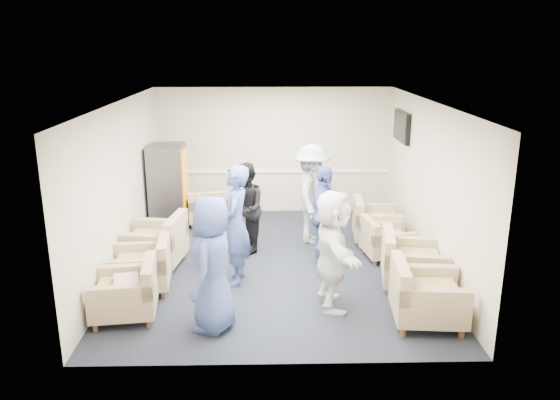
{
  "coord_description": "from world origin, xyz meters",
  "views": [
    {
      "loc": [
        -0.13,
        -8.56,
        3.61
      ],
      "look_at": [
        0.07,
        0.2,
        1.06
      ],
      "focal_mm": 35.0,
      "sensor_mm": 36.0,
      "label": 1
    }
  ],
  "objects_px": {
    "armchair_left_mid": "(145,268)",
    "armchair_left_far": "(158,245)",
    "person_back_right": "(312,194)",
    "person_front_right": "(332,250)",
    "armchair_right_midnear": "(409,264)",
    "armchair_corner": "(207,209)",
    "armchair_right_far": "(374,224)",
    "armchair_left_near": "(128,294)",
    "armchair_right_near": "(423,298)",
    "vending_machine": "(169,187)",
    "person_mid_right": "(323,215)",
    "armchair_right_midfar": "(384,242)",
    "person_front_left": "(213,264)",
    "person_back_left": "(245,209)",
    "person_mid_left": "(236,225)"
  },
  "relations": [
    {
      "from": "armchair_right_far",
      "to": "vending_machine",
      "type": "height_order",
      "value": "vending_machine"
    },
    {
      "from": "person_back_right",
      "to": "person_front_right",
      "type": "xyz_separation_m",
      "value": [
        0.08,
        -2.62,
        -0.06
      ]
    },
    {
      "from": "armchair_right_far",
      "to": "armchair_left_near",
      "type": "bearing_deg",
      "value": 130.86
    },
    {
      "from": "armchair_right_far",
      "to": "person_front_left",
      "type": "distance_m",
      "value": 4.16
    },
    {
      "from": "person_front_right",
      "to": "person_back_right",
      "type": "bearing_deg",
      "value": -2.26
    },
    {
      "from": "armchair_left_far",
      "to": "person_front_right",
      "type": "xyz_separation_m",
      "value": [
        2.72,
        -1.53,
        0.48
      ]
    },
    {
      "from": "armchair_right_near",
      "to": "person_mid_left",
      "type": "distance_m",
      "value": 2.92
    },
    {
      "from": "armchair_left_near",
      "to": "person_front_right",
      "type": "relative_size",
      "value": 0.55
    },
    {
      "from": "armchair_right_far",
      "to": "person_back_right",
      "type": "distance_m",
      "value": 1.3
    },
    {
      "from": "vending_machine",
      "to": "person_front_right",
      "type": "height_order",
      "value": "person_front_right"
    },
    {
      "from": "vending_machine",
      "to": "armchair_left_mid",
      "type": "bearing_deg",
      "value": -87.8
    },
    {
      "from": "armchair_right_midnear",
      "to": "person_mid_right",
      "type": "distance_m",
      "value": 1.66
    },
    {
      "from": "armchair_right_near",
      "to": "person_back_left",
      "type": "distance_m",
      "value": 3.6
    },
    {
      "from": "armchair_left_near",
      "to": "person_mid_right",
      "type": "xyz_separation_m",
      "value": [
        2.81,
        1.9,
        0.5
      ]
    },
    {
      "from": "person_front_left",
      "to": "person_front_right",
      "type": "relative_size",
      "value": 1.05
    },
    {
      "from": "armchair_right_far",
      "to": "person_mid_left",
      "type": "height_order",
      "value": "person_mid_left"
    },
    {
      "from": "armchair_left_far",
      "to": "armchair_corner",
      "type": "distance_m",
      "value": 2.25
    },
    {
      "from": "armchair_left_near",
      "to": "person_mid_right",
      "type": "height_order",
      "value": "person_mid_right"
    },
    {
      "from": "armchair_right_midfar",
      "to": "person_mid_left",
      "type": "distance_m",
      "value": 2.72
    },
    {
      "from": "armchair_left_mid",
      "to": "person_back_right",
      "type": "relative_size",
      "value": 0.5
    },
    {
      "from": "armchair_left_mid",
      "to": "armchair_right_near",
      "type": "xyz_separation_m",
      "value": [
        3.9,
        -1.11,
        0.02
      ]
    },
    {
      "from": "armchair_right_midnear",
      "to": "person_front_right",
      "type": "distance_m",
      "value": 1.48
    },
    {
      "from": "armchair_left_mid",
      "to": "armchair_right_midfar",
      "type": "relative_size",
      "value": 1.08
    },
    {
      "from": "person_back_left",
      "to": "armchair_right_midfar",
      "type": "bearing_deg",
      "value": 69.87
    },
    {
      "from": "armchair_left_near",
      "to": "person_back_left",
      "type": "bearing_deg",
      "value": 140.76
    },
    {
      "from": "armchair_right_midnear",
      "to": "armchair_corner",
      "type": "height_order",
      "value": "armchair_right_midnear"
    },
    {
      "from": "armchair_right_midfar",
      "to": "person_mid_right",
      "type": "bearing_deg",
      "value": 88.09
    },
    {
      "from": "armchair_corner",
      "to": "vending_machine",
      "type": "height_order",
      "value": "vending_machine"
    },
    {
      "from": "armchair_right_midfar",
      "to": "person_mid_left",
      "type": "height_order",
      "value": "person_mid_left"
    },
    {
      "from": "armchair_right_near",
      "to": "armchair_right_far",
      "type": "xyz_separation_m",
      "value": [
        -0.07,
        3.07,
        -0.01
      ]
    },
    {
      "from": "armchair_left_far",
      "to": "person_front_left",
      "type": "distance_m",
      "value": 2.42
    },
    {
      "from": "armchair_right_near",
      "to": "person_front_right",
      "type": "xyz_separation_m",
      "value": [
        -1.16,
        0.48,
        0.49
      ]
    },
    {
      "from": "armchair_right_midnear",
      "to": "person_front_right",
      "type": "bearing_deg",
      "value": 125.89
    },
    {
      "from": "person_front_left",
      "to": "armchair_right_far",
      "type": "bearing_deg",
      "value": 153.23
    },
    {
      "from": "vending_machine",
      "to": "armchair_left_near",
      "type": "bearing_deg",
      "value": -88.85
    },
    {
      "from": "armchair_left_mid",
      "to": "armchair_right_far",
      "type": "bearing_deg",
      "value": 111.94
    },
    {
      "from": "armchair_right_near",
      "to": "armchair_left_far",
      "type": "bearing_deg",
      "value": 67.12
    },
    {
      "from": "vending_machine",
      "to": "person_mid_right",
      "type": "height_order",
      "value": "vending_machine"
    },
    {
      "from": "person_back_left",
      "to": "person_front_left",
      "type": "bearing_deg",
      "value": -18.64
    },
    {
      "from": "armchair_left_near",
      "to": "armchair_right_near",
      "type": "relative_size",
      "value": 0.96
    },
    {
      "from": "armchair_left_near",
      "to": "armchair_right_midfar",
      "type": "relative_size",
      "value": 1.09
    },
    {
      "from": "armchair_left_mid",
      "to": "person_front_right",
      "type": "relative_size",
      "value": 0.54
    },
    {
      "from": "armchair_left_mid",
      "to": "armchair_left_far",
      "type": "relative_size",
      "value": 0.87
    },
    {
      "from": "armchair_left_near",
      "to": "armchair_right_near",
      "type": "height_order",
      "value": "armchair_right_near"
    },
    {
      "from": "armchair_right_far",
      "to": "person_mid_left",
      "type": "relative_size",
      "value": 0.5
    },
    {
      "from": "armchair_right_near",
      "to": "person_front_left",
      "type": "distance_m",
      "value": 2.8
    },
    {
      "from": "armchair_corner",
      "to": "vending_machine",
      "type": "relative_size",
      "value": 0.56
    },
    {
      "from": "person_back_left",
      "to": "armchair_left_near",
      "type": "bearing_deg",
      "value": -44.3
    },
    {
      "from": "vending_machine",
      "to": "person_back_left",
      "type": "relative_size",
      "value": 1.04
    },
    {
      "from": "armchair_left_near",
      "to": "armchair_right_midfar",
      "type": "bearing_deg",
      "value": 110.55
    }
  ]
}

